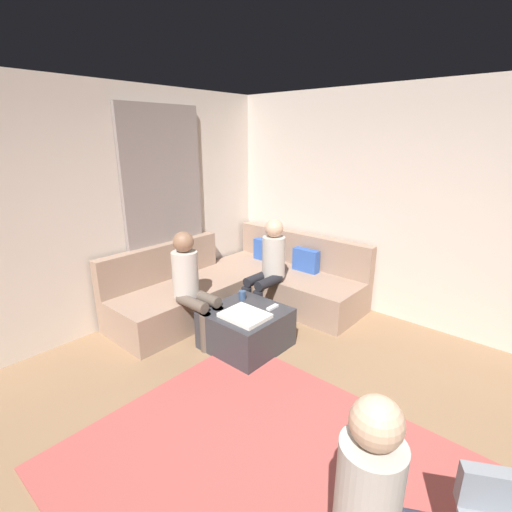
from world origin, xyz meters
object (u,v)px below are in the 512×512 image
Objects in this scene: person_on_couch_back at (269,264)px; person_on_armchair at (390,508)px; coffee_mug at (242,295)px; sectional_couch at (243,286)px; person_on_couch_side at (192,283)px; game_remote at (273,307)px; ottoman at (246,328)px.

person_on_couch_back reaches higher than person_on_armchair.
person_on_couch_back reaches higher than coffee_mug.
sectional_couch is 2.12× the size of person_on_couch_side.
coffee_mug is at bearing 99.30° from person_on_couch_back.
coffee_mug is at bearing -46.99° from sectional_couch.
person_on_couch_side is at bearing -128.07° from coffee_mug.
ottoman is at bearing -129.29° from game_remote.
person_on_couch_side is at bearing 76.44° from person_on_couch_back.
coffee_mug reaches higher than ottoman.
coffee_mug is 2.72m from person_on_armchair.
person_on_armchair is at bearing -33.33° from coffee_mug.
person_on_armchair reaches higher than game_remote.
person_on_couch_back is (-0.31, 0.75, 0.45)m from ottoman.
ottoman is 2.47m from person_on_armchair.
person_on_couch_side reaches higher than coffee_mug.
person_on_couch_back is at bearing 132.84° from game_remote.
person_on_couch_back and person_on_couch_side have the same top height.
person_on_couch_side is 2.81m from person_on_armchair.
person_on_couch_back is at bearing 166.44° from person_on_couch_side.
coffee_mug is at bearing 141.93° from person_on_couch_side.
coffee_mug is at bearing -152.39° from person_on_armchair.
person_on_couch_back is 1.03m from person_on_couch_side.
game_remote reaches higher than ottoman.
person_on_armchair is at bearing 138.85° from person_on_couch_back.
person_on_couch_back is (-0.09, 0.57, 0.19)m from coffee_mug.
person_on_couch_side reaches higher than ottoman.
person_on_couch_back is 3.14m from person_on_armchair.
person_on_armchair is (2.36, -2.06, -0.01)m from person_on_couch_back.
game_remote is at bearing 122.46° from person_on_couch_side.
sectional_couch is 1.01m from game_remote.
sectional_couch is 3.36× the size of ottoman.
person_on_couch_back is 1.00× the size of person_on_couch_side.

